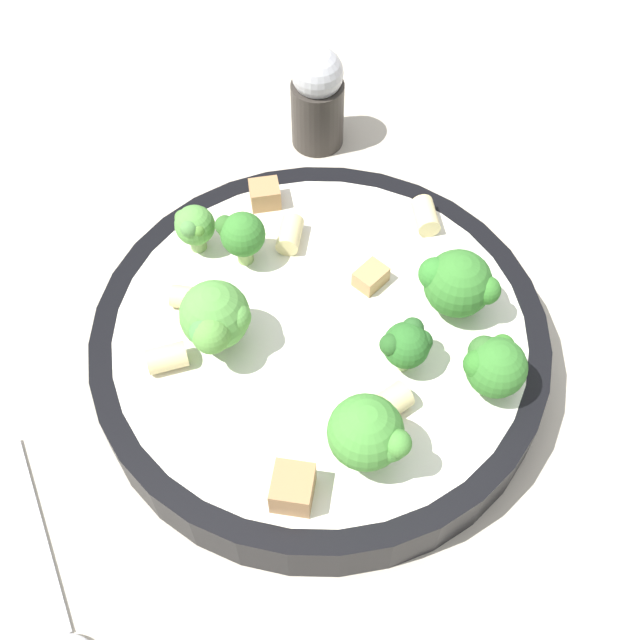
% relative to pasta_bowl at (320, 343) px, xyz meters
% --- Properties ---
extents(ground_plane, '(2.00, 2.00, 0.00)m').
position_rel_pasta_bowl_xyz_m(ground_plane, '(0.00, 0.00, -0.02)').
color(ground_plane, '#BCB29E').
extents(pasta_bowl, '(0.27, 0.27, 0.03)m').
position_rel_pasta_bowl_xyz_m(pasta_bowl, '(0.00, 0.00, 0.00)').
color(pasta_bowl, black).
rests_on(pasta_bowl, ground_plane).
extents(broccoli_floret_0, '(0.04, 0.03, 0.04)m').
position_rel_pasta_bowl_xyz_m(broccoli_floret_0, '(0.08, -0.06, 0.04)').
color(broccoli_floret_0, '#84AD60').
rests_on(broccoli_floret_0, pasta_bowl).
extents(broccoli_floret_1, '(0.04, 0.04, 0.05)m').
position_rel_pasta_bowl_xyz_m(broccoli_floret_1, '(0.00, -0.09, 0.04)').
color(broccoli_floret_1, '#84AD60').
rests_on(broccoli_floret_1, pasta_bowl).
extents(broccoli_floret_2, '(0.03, 0.03, 0.04)m').
position_rel_pasta_bowl_xyz_m(broccoli_floret_2, '(0.04, -0.04, 0.04)').
color(broccoli_floret_2, '#9EC175').
rests_on(broccoli_floret_2, pasta_bowl).
extents(broccoli_floret_3, '(0.02, 0.02, 0.03)m').
position_rel_pasta_bowl_xyz_m(broccoli_floret_3, '(-0.06, 0.08, 0.03)').
color(broccoli_floret_3, '#84AD60').
rests_on(broccoli_floret_3, pasta_bowl).
extents(broccoli_floret_4, '(0.04, 0.04, 0.04)m').
position_rel_pasta_bowl_xyz_m(broccoli_floret_4, '(0.08, -0.01, 0.04)').
color(broccoli_floret_4, '#84AD60').
rests_on(broccoli_floret_4, pasta_bowl).
extents(broccoli_floret_5, '(0.04, 0.05, 0.05)m').
position_rel_pasta_bowl_xyz_m(broccoli_floret_5, '(-0.06, 0.00, 0.04)').
color(broccoli_floret_5, '#84AD60').
rests_on(broccoli_floret_5, pasta_bowl).
extents(broccoli_floret_6, '(0.03, 0.03, 0.04)m').
position_rel_pasta_bowl_xyz_m(broccoli_floret_6, '(-0.03, 0.06, 0.04)').
color(broccoli_floret_6, '#93B766').
rests_on(broccoli_floret_6, pasta_bowl).
extents(rigatoni_0, '(0.02, 0.03, 0.01)m').
position_rel_pasta_bowl_xyz_m(rigatoni_0, '(0.09, 0.06, 0.02)').
color(rigatoni_0, beige).
rests_on(rigatoni_0, pasta_bowl).
extents(rigatoni_1, '(0.02, 0.03, 0.01)m').
position_rel_pasta_bowl_xyz_m(rigatoni_1, '(0.00, 0.07, 0.02)').
color(rigatoni_1, beige).
rests_on(rigatoni_1, pasta_bowl).
extents(rigatoni_2, '(0.03, 0.02, 0.01)m').
position_rel_pasta_bowl_xyz_m(rigatoni_2, '(-0.07, 0.04, 0.02)').
color(rigatoni_2, beige).
rests_on(rigatoni_2, pasta_bowl).
extents(rigatoni_3, '(0.03, 0.02, 0.02)m').
position_rel_pasta_bowl_xyz_m(rigatoni_3, '(0.02, -0.06, 0.02)').
color(rigatoni_3, beige).
rests_on(rigatoni_3, pasta_bowl).
extents(rigatoni_4, '(0.02, 0.02, 0.01)m').
position_rel_pasta_bowl_xyz_m(rigatoni_4, '(-0.09, 0.00, 0.02)').
color(rigatoni_4, beige).
rests_on(rigatoni_4, pasta_bowl).
extents(chicken_chunk_0, '(0.02, 0.02, 0.02)m').
position_rel_pasta_bowl_xyz_m(chicken_chunk_0, '(-0.01, 0.11, 0.02)').
color(chicken_chunk_0, '#A87A4C').
rests_on(chicken_chunk_0, pasta_bowl).
extents(chicken_chunk_1, '(0.03, 0.03, 0.02)m').
position_rel_pasta_bowl_xyz_m(chicken_chunk_1, '(-0.04, -0.10, 0.02)').
color(chicken_chunk_1, '#A87A4C').
rests_on(chicken_chunk_1, pasta_bowl).
extents(chicken_chunk_2, '(0.02, 0.02, 0.01)m').
position_rel_pasta_bowl_xyz_m(chicken_chunk_2, '(0.04, 0.03, 0.02)').
color(chicken_chunk_2, tan).
rests_on(chicken_chunk_2, pasta_bowl).
extents(pepper_shaker, '(0.04, 0.04, 0.08)m').
position_rel_pasta_bowl_xyz_m(pepper_shaker, '(0.05, 0.19, 0.02)').
color(pepper_shaker, '#332D28').
rests_on(pepper_shaker, ground_plane).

